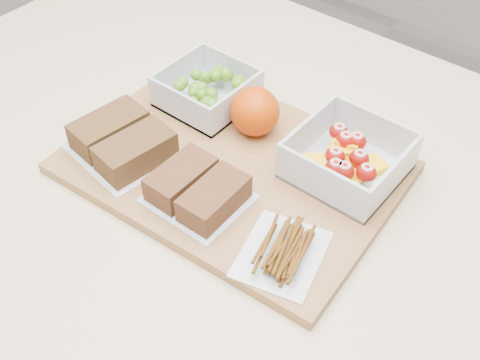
% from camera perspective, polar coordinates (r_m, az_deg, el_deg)
% --- Properties ---
extents(counter, '(1.20, 0.90, 0.90)m').
position_cam_1_polar(counter, '(1.16, -0.79, -16.41)').
color(counter, beige).
rests_on(counter, ground).
extents(cutting_board, '(0.44, 0.33, 0.02)m').
position_cam_1_polar(cutting_board, '(0.80, -0.76, 1.21)').
color(cutting_board, '#9F7142').
rests_on(cutting_board, counter).
extents(grape_container, '(0.12, 0.12, 0.05)m').
position_cam_1_polar(grape_container, '(0.89, -3.00, 8.56)').
color(grape_container, silver).
rests_on(grape_container, cutting_board).
extents(fruit_container, '(0.13, 0.13, 0.06)m').
position_cam_1_polar(fruit_container, '(0.78, 10.14, 1.93)').
color(fruit_container, silver).
rests_on(fruit_container, cutting_board).
extents(orange, '(0.07, 0.07, 0.07)m').
position_cam_1_polar(orange, '(0.83, 1.45, 6.51)').
color(orange, '#CA4104').
rests_on(orange, cutting_board).
extents(sandwich_bag_left, '(0.15, 0.13, 0.04)m').
position_cam_1_polar(sandwich_bag_left, '(0.82, -11.08, 3.64)').
color(sandwich_bag_left, silver).
rests_on(sandwich_bag_left, cutting_board).
extents(sandwich_bag_center, '(0.12, 0.10, 0.04)m').
position_cam_1_polar(sandwich_bag_center, '(0.74, -4.04, -0.88)').
color(sandwich_bag_center, silver).
rests_on(sandwich_bag_center, cutting_board).
extents(pretzel_bag, '(0.11, 0.13, 0.02)m').
position_cam_1_polar(pretzel_bag, '(0.69, 4.03, -6.48)').
color(pretzel_bag, silver).
rests_on(pretzel_bag, cutting_board).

